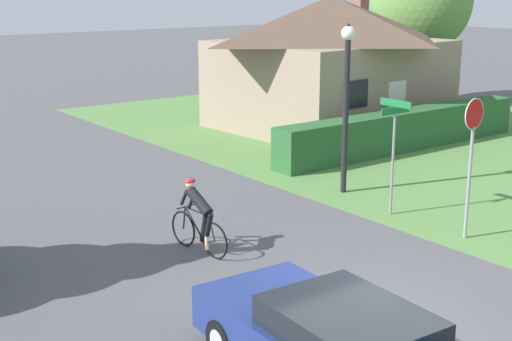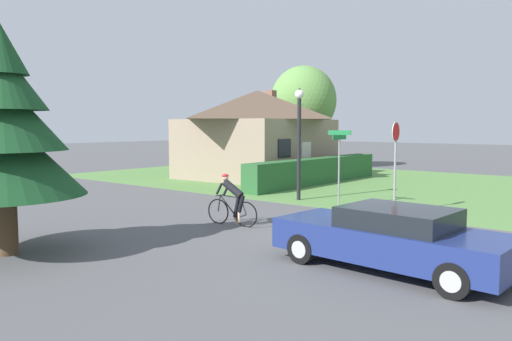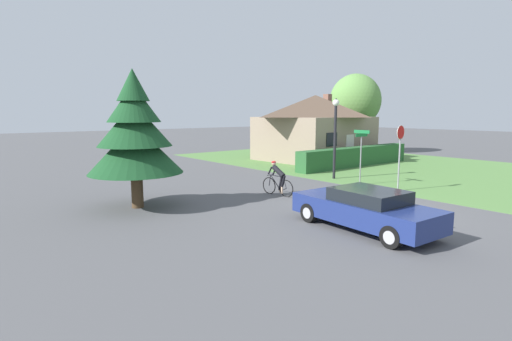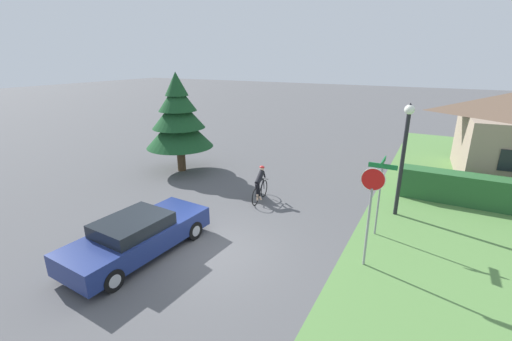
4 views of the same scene
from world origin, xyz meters
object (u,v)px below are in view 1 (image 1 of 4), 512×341
(stop_sign, at_px, (472,143))
(deciduous_tree_right, at_px, (421,0))
(street_lamp, at_px, (347,86))
(cyclist, at_px, (199,218))
(street_name_sign, at_px, (394,136))
(cottage_house, at_px, (330,60))

(stop_sign, xyz_separation_m, deciduous_tree_right, (12.56, 12.08, 2.47))
(street_lamp, xyz_separation_m, deciduous_tree_right, (12.20, 8.05, 1.78))
(deciduous_tree_right, bearing_deg, street_lamp, -146.57)
(street_lamp, bearing_deg, stop_sign, -95.16)
(street_lamp, bearing_deg, deciduous_tree_right, 33.43)
(cyclist, xyz_separation_m, street_lamp, (5.23, 1.30, 2.03))
(cyclist, distance_m, deciduous_tree_right, 20.14)
(street_lamp, distance_m, street_name_sign, 2.21)
(cyclist, bearing_deg, street_name_sign, -104.34)
(cyclist, height_order, street_name_sign, street_name_sign)
(cyclist, distance_m, stop_sign, 5.74)
(street_name_sign, bearing_deg, street_lamp, 78.38)
(cyclist, xyz_separation_m, stop_sign, (4.86, -2.73, 1.34))
(street_lamp, height_order, street_name_sign, street_lamp)
(cottage_house, xyz_separation_m, deciduous_tree_right, (6.36, 1.22, 2.04))
(cyclist, xyz_separation_m, street_name_sign, (4.82, -0.68, 1.15))
(deciduous_tree_right, bearing_deg, street_name_sign, -141.47)
(cottage_house, height_order, deciduous_tree_right, deciduous_tree_right)
(stop_sign, bearing_deg, deciduous_tree_right, -139.82)
(cottage_house, height_order, cyclist, cottage_house)
(cyclist, relative_size, deciduous_tree_right, 0.25)
(stop_sign, bearing_deg, street_name_sign, -92.46)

